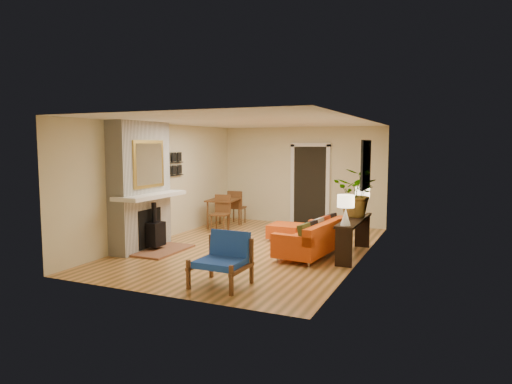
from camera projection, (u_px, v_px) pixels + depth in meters
room_shell at (317, 180)px, 11.48m from camera, size 6.50×6.50×6.50m
fireplace at (142, 189)px, 9.22m from camera, size 1.09×1.68×2.60m
sofa at (314, 239)px, 8.82m from camera, size 1.00×1.94×0.74m
ottoman at (286, 231)px, 10.25m from camera, size 0.71×0.71×0.36m
blue_chair at (224, 256)px, 6.98m from camera, size 0.79×0.78×0.81m
dining_table at (226, 205)px, 11.74m from camera, size 0.84×1.71×0.90m
console_table at (354, 227)px, 8.71m from camera, size 0.34×1.85×0.72m
lamp_near at (346, 206)px, 7.97m from camera, size 0.30×0.30×0.54m
lamp_far at (362, 197)px, 9.34m from camera, size 0.30×0.30×0.54m
houseplant at (357, 193)px, 8.90m from camera, size 0.99×0.91×0.95m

